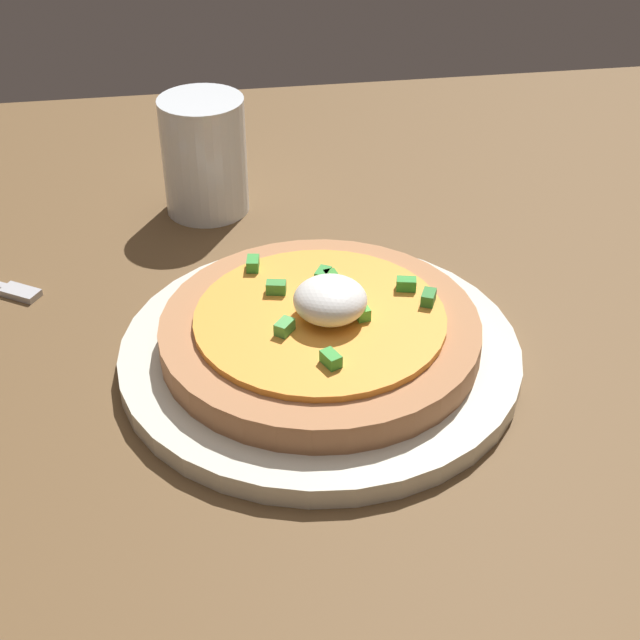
# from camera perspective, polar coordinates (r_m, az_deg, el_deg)

# --- Properties ---
(dining_table) EXTENTS (1.13, 0.77, 0.03)m
(dining_table) POSITION_cam_1_polar(r_m,az_deg,el_deg) (0.69, -3.22, 1.27)
(dining_table) COLOR brown
(dining_table) RESTS_ON ground
(plate) EXTENTS (0.26, 0.26, 0.01)m
(plate) POSITION_cam_1_polar(r_m,az_deg,el_deg) (0.60, 0.00, -2.10)
(plate) COLOR silver
(plate) RESTS_ON dining_table
(pizza) EXTENTS (0.20, 0.20, 0.05)m
(pizza) POSITION_cam_1_polar(r_m,az_deg,el_deg) (0.59, 0.04, -0.58)
(pizza) COLOR #B3794F
(pizza) RESTS_ON plate
(cup_near) EXTENTS (0.07, 0.07, 0.10)m
(cup_near) POSITION_cam_1_polar(r_m,az_deg,el_deg) (0.77, -7.08, 9.79)
(cup_near) COLOR silver
(cup_near) RESTS_ON dining_table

